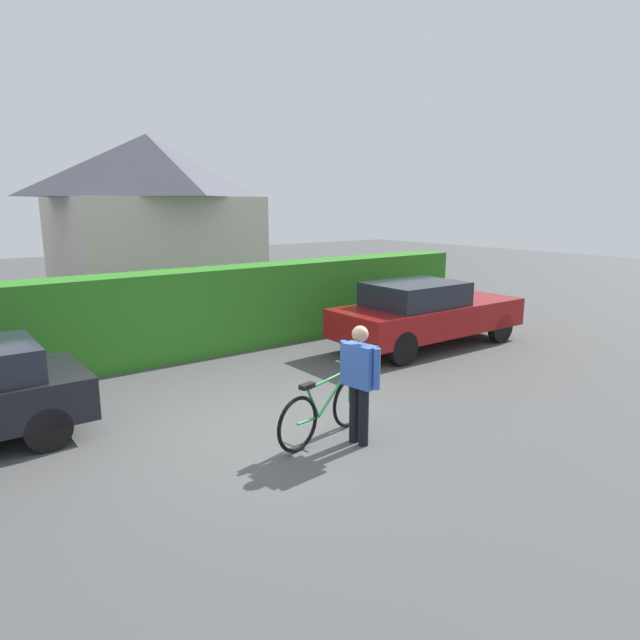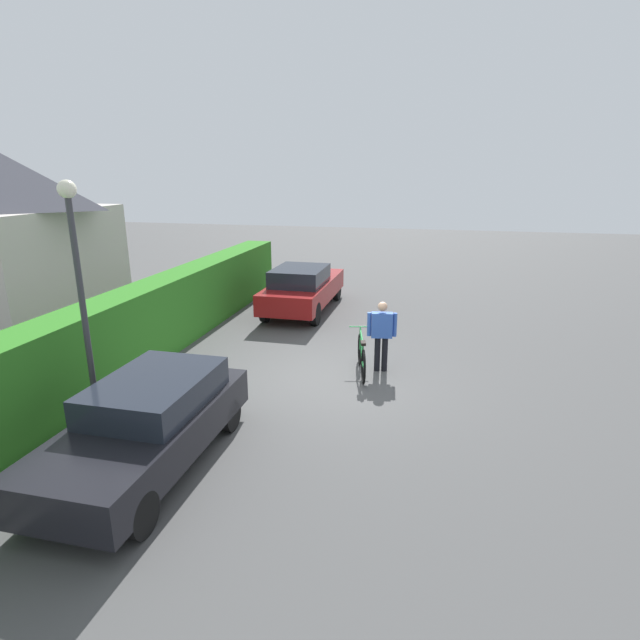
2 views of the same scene
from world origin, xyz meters
The scene contains 7 objects.
ground_plane centered at (0.00, 0.00, 0.00)m, with size 60.00×60.00×0.00m, color #484848.
hedge_row centered at (0.00, 4.46, 0.88)m, with size 16.38×0.90×1.77m, color #2E7720.
parked_car_near centered at (-3.80, 2.01, 0.70)m, with size 4.01×1.70×1.31m.
parked_car_far centered at (5.24, 2.01, 0.76)m, with size 4.55×1.74×1.45m.
bicycle centered at (0.49, -0.56, 0.40)m, with size 1.77×0.58×0.92m.
person_rider centered at (0.75, -0.96, 0.92)m, with size 0.27×0.64×1.58m.
street_lamp centered at (-3.08, 3.44, 2.70)m, with size 0.28×0.28×4.17m.
Camera 2 is at (-9.87, -2.01, 4.30)m, focal length 28.52 mm.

